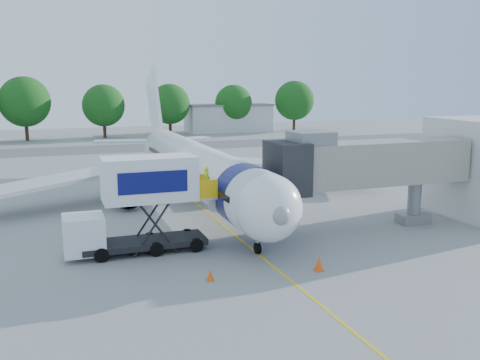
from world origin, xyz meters
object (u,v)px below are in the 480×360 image
object	(u,v)px
jet_bridge	(359,165)
aircraft	(195,167)
ground_tug	(330,299)
catering_hiloader	(138,205)

from	to	relation	value
jet_bridge	aircraft	bearing A→B (deg)	125.70
aircraft	jet_bridge	bearing A→B (deg)	-54.30
ground_tug	catering_hiloader	bearing A→B (deg)	139.79
catering_hiloader	aircraft	bearing A→B (deg)	60.59
jet_bridge	catering_hiloader	size ratio (longest dim) A/B	1.64
aircraft	ground_tug	distance (m)	22.26
aircraft	catering_hiloader	world-z (taller)	aircraft
catering_hiloader	ground_tug	size ratio (longest dim) A/B	2.38
jet_bridge	catering_hiloader	xyz separation A→B (m)	(-14.26, -0.00, -1.58)
aircraft	ground_tug	world-z (taller)	aircraft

